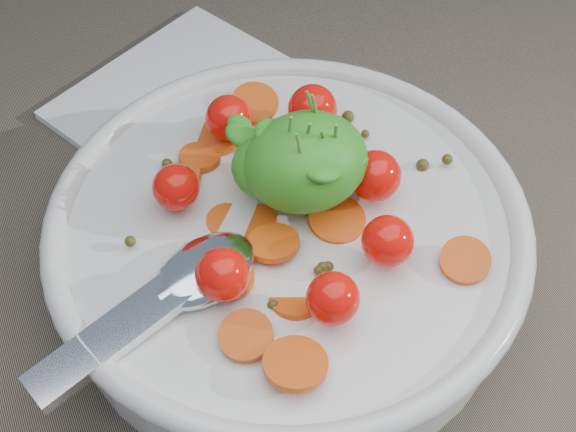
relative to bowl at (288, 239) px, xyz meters
name	(u,v)px	position (x,y,z in m)	size (l,w,h in m)	color
ground	(280,247)	(0.00, 0.02, -0.04)	(6.00, 6.00, 0.00)	#786A56
bowl	(288,239)	(0.00, 0.00, 0.00)	(0.32, 0.30, 0.13)	silver
napkin	(188,100)	(-0.01, 0.18, -0.03)	(0.18, 0.16, 0.01)	white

